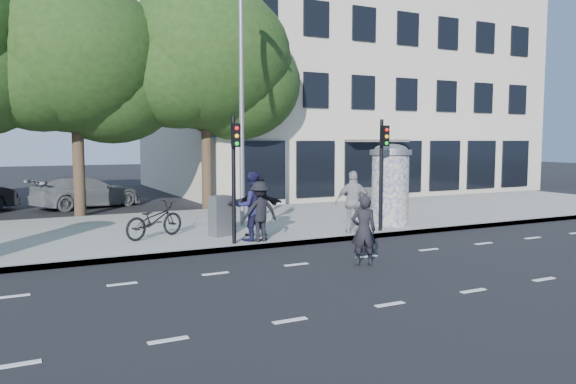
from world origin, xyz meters
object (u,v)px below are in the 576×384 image
ad_column_right (390,183)px  ped_f (257,206)px  ped_c (251,206)px  ped_e (354,202)px  ped_d (259,211)px  traffic_pole_far (382,163)px  bicycle (154,220)px  cabinet_right (366,206)px  man_road (364,230)px  cabinet_left (220,216)px  street_lamp (242,81)px  traffic_pole_near (234,166)px  car_right (87,192)px

ad_column_right → ped_f: bearing=179.5°
ped_c → ped_e: bearing=175.2°
ad_column_right → ped_d: size_ratio=1.60×
traffic_pole_far → bicycle: size_ratio=1.73×
cabinet_right → man_road: bearing=-128.4°
bicycle → cabinet_left: (1.78, -0.53, 0.07)m
ad_column_right → bicycle: size_ratio=1.35×
ped_d → cabinet_right: bearing=-166.9°
street_lamp → ped_e: (2.42, -2.78, -3.71)m
traffic_pole_near → bicycle: size_ratio=1.73×
traffic_pole_far → ped_d: 4.24m
traffic_pole_far → car_right: traffic_pole_far is taller
traffic_pole_far → street_lamp: street_lamp is taller
street_lamp → cabinet_right: size_ratio=6.70×
cabinet_right → ped_d: bearing=-166.1°
traffic_pole_near → ped_d: traffic_pole_near is taller
ad_column_right → traffic_pole_near: (-5.80, -0.91, 0.69)m
ped_d → cabinet_left: (-0.67, 1.32, -0.24)m
bicycle → ped_e: bearing=-134.4°
ped_e → man_road: (-1.83, -3.19, -0.26)m
street_lamp → cabinet_left: (-1.32, -1.47, -4.06)m
street_lamp → man_road: bearing=-84.4°
traffic_pole_near → cabinet_right: size_ratio=2.85×
ped_c → ped_e: size_ratio=1.02×
ped_e → traffic_pole_near: bearing=23.3°
traffic_pole_near → street_lamp: bearing=63.8°
traffic_pole_far → ped_d: size_ratio=2.05×
ped_c → car_right: size_ratio=0.41×
ad_column_right → cabinet_left: bearing=175.4°
traffic_pole_far → ped_d: (-4.06, 0.06, -1.25)m
cabinet_left → car_right: (-2.37, 10.33, -0.06)m
bicycle → ped_c: bearing=-151.0°
man_road → cabinet_left: bearing=-45.3°
traffic_pole_near → ped_d: 1.46m
traffic_pole_near → bicycle: bearing=131.8°
street_lamp → ped_f: size_ratio=4.54×
traffic_pole_far → street_lamp: 5.12m
man_road → bicycle: man_road is taller
ad_column_right → ped_f: size_ratio=1.50×
street_lamp → cabinet_left: bearing=-132.0°
traffic_pole_far → ped_c: size_ratio=1.78×
traffic_pole_far → bicycle: 6.95m
bicycle → cabinet_right: size_ratio=1.64×
street_lamp → cabinet_right: street_lamp is taller
ad_column_right → traffic_pole_far: bearing=-137.8°
ped_c → cabinet_left: bearing=-65.2°
cabinet_left → ad_column_right: bearing=-22.2°
traffic_pole_far → cabinet_right: bearing=73.3°
ped_f → man_road: (0.93, -4.08, -0.21)m
bicycle → car_right: (-0.59, 9.80, 0.01)m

